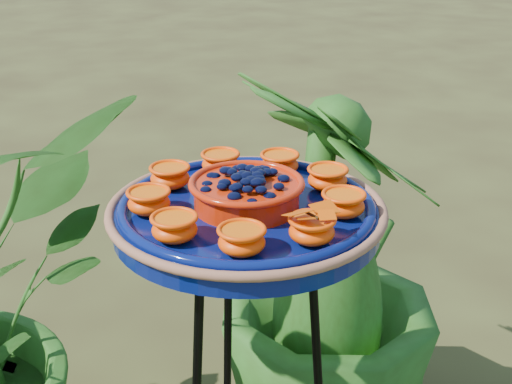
# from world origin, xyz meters

# --- Properties ---
(feeder_dish) EXTENTS (0.47, 0.47, 0.11)m
(feeder_dish) POSITION_xyz_m (0.14, 0.02, 0.92)
(feeder_dish) COLOR #06114F
(feeder_dish) RESTS_ON tripod_stand
(shrub_back_right) EXTENTS (0.65, 0.65, 1.03)m
(shrub_back_right) POSITION_xyz_m (0.50, 0.42, 0.52)
(shrub_back_right) COLOR #244913
(shrub_back_right) RESTS_ON ground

